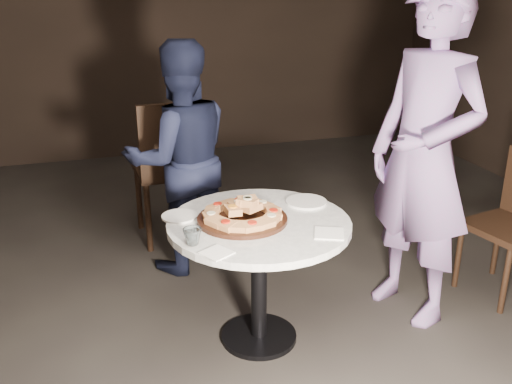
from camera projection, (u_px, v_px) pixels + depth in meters
floor at (251, 339)px, 2.95m from camera, size 7.00×7.00×0.00m
table at (259, 244)px, 2.77m from camera, size 1.05×1.05×0.66m
serving_board at (242, 219)px, 2.72m from camera, size 0.54×0.54×0.02m
focaccia_pile at (243, 212)px, 2.71m from camera, size 0.39×0.38×0.10m
plate_left at (180, 216)px, 2.77m from camera, size 0.19×0.19×0.01m
plate_right at (306, 202)px, 2.94m from camera, size 0.26×0.26×0.01m
water_glass at (192, 236)px, 2.47m from camera, size 0.10×0.10×0.08m
napkin_near at (217, 253)px, 2.40m from camera, size 0.15×0.15×0.01m
napkin_far at (329, 233)px, 2.59m from camera, size 0.17×0.17×0.01m
chair_far at (172, 162)px, 3.85m from camera, size 0.49×0.52×1.02m
diner_navy at (181, 159)px, 3.47m from camera, size 0.73×0.59×1.43m
diner_teal at (424, 157)px, 2.92m from camera, size 0.60×0.75×1.78m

